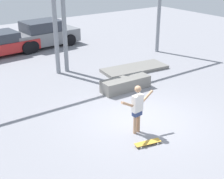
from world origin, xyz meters
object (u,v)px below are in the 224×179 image
Objects in this scene: skateboard at (148,143)px; manual_pad at (135,69)px; skateboarder at (137,107)px; grind_box at (126,84)px; parked_car_grey at (44,34)px.

skateboard is 6.32m from manual_pad.
skateboarder reaches higher than manual_pad.
grind_box is (1.74, 2.83, -0.63)m from skateboarder.
manual_pad is (3.67, 5.14, 0.01)m from skateboard.
skateboarder is 1.89× the size of skateboard.
grind_box is 0.66× the size of manual_pad.
grind_box is (1.90, 3.54, 0.18)m from skateboard.
skateboarder is at bearing 89.03° from skateboard.
skateboard is 4.02m from grind_box.
grind_box is at bearing -94.88° from parked_car_grey.
skateboard is at bearing -118.25° from grind_box.
parked_car_grey reaches higher than grind_box.
skateboard is 11.74m from parked_car_grey.
grind_box is at bearing 73.66° from skateboard.
grind_box is 0.51× the size of parked_car_grey.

